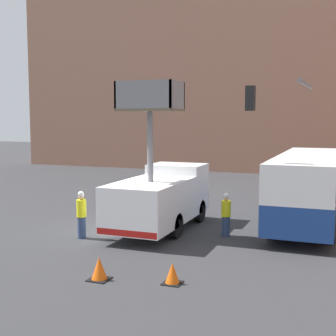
% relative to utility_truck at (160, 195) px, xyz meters
% --- Properties ---
extents(ground_plane, '(120.00, 120.00, 0.00)m').
position_rel_utility_truck_xyz_m(ground_plane, '(-1.33, -0.82, -1.50)').
color(ground_plane, '#333335').
extents(building_backdrop_far, '(44.00, 10.00, 17.52)m').
position_rel_utility_truck_xyz_m(building_backdrop_far, '(-1.33, 26.76, 7.26)').
color(building_backdrop_far, '#936651').
rests_on(building_backdrop_far, ground_plane).
extents(utility_truck, '(2.45, 6.28, 6.13)m').
position_rel_utility_truck_xyz_m(utility_truck, '(0.00, 0.00, 0.00)').
color(utility_truck, white).
rests_on(utility_truck, ground_plane).
extents(city_bus, '(2.57, 10.31, 3.09)m').
position_rel_utility_truck_xyz_m(city_bus, '(5.70, 3.55, 0.32)').
color(city_bus, navy).
rests_on(city_bus, ground_plane).
extents(traffic_light_pole, '(4.11, 3.86, 6.18)m').
position_rel_utility_truck_xyz_m(traffic_light_pole, '(6.39, -1.05, 2.71)').
color(traffic_light_pole, slate).
rests_on(traffic_light_pole, ground_plane).
extents(road_worker_near_truck, '(0.38, 0.38, 1.88)m').
position_rel_utility_truck_xyz_m(road_worker_near_truck, '(-2.37, -2.41, -0.56)').
color(road_worker_near_truck, navy).
rests_on(road_worker_near_truck, ground_plane).
extents(road_worker_directing, '(0.38, 0.38, 1.75)m').
position_rel_utility_truck_xyz_m(road_worker_directing, '(2.84, -0.02, -0.63)').
color(road_worker_directing, navy).
rests_on(road_worker_directing, ground_plane).
extents(traffic_cone_near_truck, '(0.54, 0.54, 0.61)m').
position_rel_utility_truck_xyz_m(traffic_cone_near_truck, '(2.76, -5.88, -1.21)').
color(traffic_cone_near_truck, black).
rests_on(traffic_cone_near_truck, ground_plane).
extents(traffic_cone_mid_road, '(0.60, 0.60, 0.68)m').
position_rel_utility_truck_xyz_m(traffic_cone_mid_road, '(0.66, -6.36, -1.18)').
color(traffic_cone_mid_road, black).
rests_on(traffic_cone_mid_road, ground_plane).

